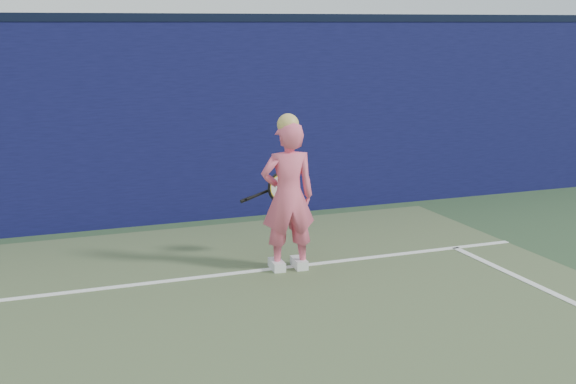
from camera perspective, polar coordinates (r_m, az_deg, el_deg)
name	(u,v)px	position (r m, az deg, el deg)	size (l,w,h in m)	color
player	(288,196)	(8.10, 0.00, -0.26)	(0.59, 0.42, 1.61)	#F25E7C
racket	(277,188)	(8.55, -0.79, 0.27)	(0.61, 0.16, 0.32)	black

